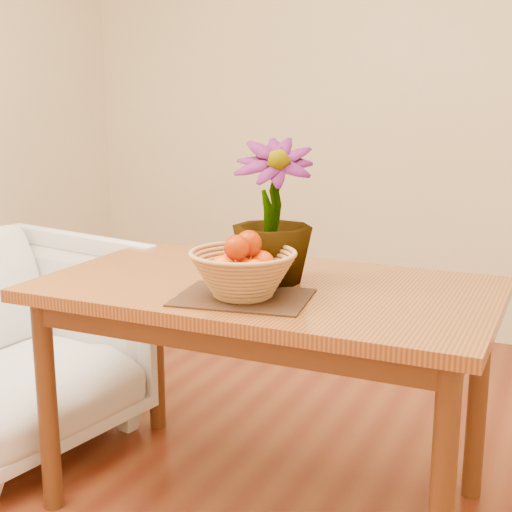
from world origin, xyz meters
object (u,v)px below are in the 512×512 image
at_px(armchair, 4,334).
at_px(wicker_basket, 243,276).
at_px(potted_plant, 272,212).
at_px(table, 266,310).

bearing_deg(armchair, wicker_basket, -87.79).
relative_size(wicker_basket, potted_plant, 0.70).
distance_m(table, armchair, 1.10).
xyz_separation_m(wicker_basket, potted_plant, (0.00, 0.20, 0.15)).
xyz_separation_m(table, armchair, (-1.08, -0.02, -0.23)).
bearing_deg(wicker_basket, armchair, 171.36).
height_order(table, wicker_basket, wicker_basket).
bearing_deg(potted_plant, armchair, 160.17).
xyz_separation_m(potted_plant, armchair, (-1.09, -0.04, -0.54)).
relative_size(potted_plant, armchair, 0.51).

